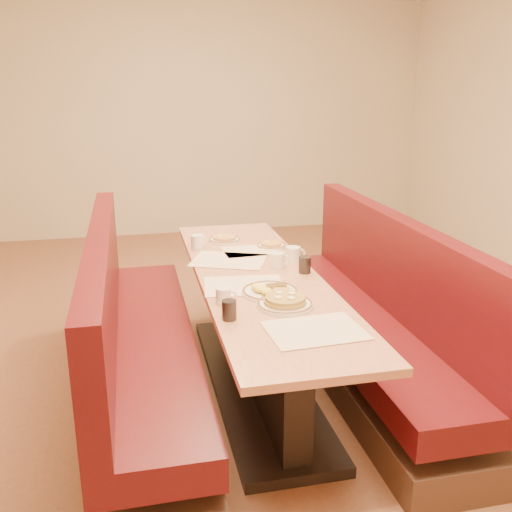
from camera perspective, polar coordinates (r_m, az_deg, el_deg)
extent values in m
plane|color=#9E6647|center=(3.67, 0.20, -13.05)|extent=(8.00, 8.00, 0.00)
cube|color=beige|center=(7.15, -7.09, 13.36)|extent=(6.00, 0.04, 2.80)
cube|color=black|center=(3.66, 0.20, -12.65)|extent=(0.55, 1.88, 0.06)
cube|color=black|center=(3.51, 0.21, -8.03)|extent=(0.15, 1.75, 0.71)
cube|color=#E38F69|center=(3.37, 0.22, -2.24)|extent=(0.70, 2.50, 0.04)
cube|color=#4C3326|center=(3.55, -10.74, -12.63)|extent=(0.55, 2.50, 0.20)
cube|color=#4E0D16|center=(3.43, -10.99, -8.70)|extent=(0.55, 2.50, 0.16)
cube|color=#4E0D16|center=(3.29, -15.10, -2.94)|extent=(0.12, 2.50, 0.60)
cube|color=#4C3326|center=(3.81, 10.32, -10.44)|extent=(0.55, 2.50, 0.20)
cube|color=#4E0D16|center=(3.70, 10.54, -6.72)|extent=(0.55, 2.50, 0.16)
cube|color=#4E0D16|center=(3.65, 13.97, -0.87)|extent=(0.12, 2.50, 0.60)
cube|color=beige|center=(3.18, -1.22, -2.96)|extent=(0.47, 0.38, 0.00)
cube|color=beige|center=(2.64, 5.92, -7.40)|extent=(0.45, 0.35, 0.00)
cube|color=beige|center=(3.63, -2.73, -0.42)|extent=(0.55, 0.49, 0.00)
cube|color=beige|center=(3.82, -0.64, 0.51)|extent=(0.37, 0.28, 0.00)
cylinder|color=white|center=(2.90, 2.91, -4.90)|extent=(0.29, 0.29, 0.02)
torus|color=brown|center=(2.89, 2.91, -4.73)|extent=(0.28, 0.28, 0.01)
cylinder|color=#B39040|center=(2.89, 2.92, -4.54)|extent=(0.22, 0.22, 0.02)
cylinder|color=#B39040|center=(2.88, 2.92, -4.22)|extent=(0.20, 0.20, 0.02)
cylinder|color=#FFECA6|center=(2.91, 3.62, -3.77)|extent=(0.04, 0.04, 0.01)
cylinder|color=#FFECA6|center=(2.91, 2.34, -3.72)|extent=(0.04, 0.04, 0.01)
cylinder|color=#FFECA6|center=(2.85, 2.22, -4.18)|extent=(0.04, 0.04, 0.01)
cylinder|color=#FFECA6|center=(2.85, 3.53, -4.24)|extent=(0.04, 0.04, 0.01)
cylinder|color=white|center=(3.06, 1.41, -3.63)|extent=(0.30, 0.30, 0.02)
torus|color=brown|center=(3.06, 1.41, -3.46)|extent=(0.30, 0.30, 0.01)
ellipsoid|color=#FFF441|center=(3.03, 0.42, -3.26)|extent=(0.08, 0.08, 0.04)
ellipsoid|color=#FFF441|center=(3.00, 1.10, -3.55)|extent=(0.07, 0.07, 0.04)
ellipsoid|color=#FFF441|center=(3.07, 0.06, -3.06)|extent=(0.06, 0.06, 0.03)
cylinder|color=brown|center=(3.08, 2.08, -3.09)|extent=(0.11, 0.03, 0.02)
cylinder|color=brown|center=(3.11, 2.02, -2.88)|extent=(0.11, 0.03, 0.02)
cube|color=#E19146|center=(3.02, 2.61, -3.53)|extent=(0.10, 0.08, 0.02)
cylinder|color=white|center=(3.93, 1.52, 1.01)|extent=(0.20, 0.20, 0.02)
torus|color=brown|center=(3.93, 1.52, 1.12)|extent=(0.20, 0.20, 0.01)
cylinder|color=#DB954D|center=(3.92, 1.52, 1.24)|extent=(0.14, 0.14, 0.02)
ellipsoid|color=#FFF441|center=(3.93, 1.10, 1.38)|extent=(0.04, 0.04, 0.02)
cylinder|color=white|center=(4.07, -3.18, 1.59)|extent=(0.23, 0.23, 0.02)
torus|color=brown|center=(4.07, -3.18, 1.71)|extent=(0.23, 0.23, 0.01)
cylinder|color=#DB954D|center=(4.07, -3.18, 1.84)|extent=(0.16, 0.16, 0.02)
ellipsoid|color=#FFF441|center=(4.08, -3.62, 1.98)|extent=(0.05, 0.05, 0.02)
cylinder|color=white|center=(3.48, 2.15, -0.43)|extent=(0.09, 0.09, 0.09)
torus|color=white|center=(3.49, 2.89, -0.39)|extent=(0.07, 0.02, 0.07)
cylinder|color=black|center=(3.47, 2.16, 0.20)|extent=(0.07, 0.07, 0.01)
cylinder|color=white|center=(2.93, -3.29, -3.98)|extent=(0.08, 0.08, 0.08)
torus|color=white|center=(2.92, -2.47, -4.00)|extent=(0.06, 0.03, 0.06)
cylinder|color=black|center=(2.91, -3.30, -3.31)|extent=(0.07, 0.07, 0.01)
cylinder|color=white|center=(3.59, 3.75, 0.14)|extent=(0.09, 0.09, 0.10)
torus|color=white|center=(3.61, 4.47, 0.21)|extent=(0.07, 0.02, 0.07)
cylinder|color=black|center=(3.58, 3.76, 0.79)|extent=(0.08, 0.08, 0.01)
cylinder|color=white|center=(3.90, -5.87, 1.41)|extent=(0.09, 0.09, 0.09)
torus|color=white|center=(3.92, -5.27, 1.52)|extent=(0.07, 0.04, 0.07)
cylinder|color=black|center=(3.89, -5.89, 1.99)|extent=(0.08, 0.08, 0.01)
cylinder|color=black|center=(2.73, -2.69, -5.43)|extent=(0.07, 0.07, 0.10)
cylinder|color=silver|center=(2.73, -2.69, -5.42)|extent=(0.07, 0.07, 0.10)
cylinder|color=black|center=(3.40, 4.90, -0.89)|extent=(0.07, 0.07, 0.10)
cylinder|color=silver|center=(3.40, 4.90, -0.88)|extent=(0.07, 0.07, 0.10)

